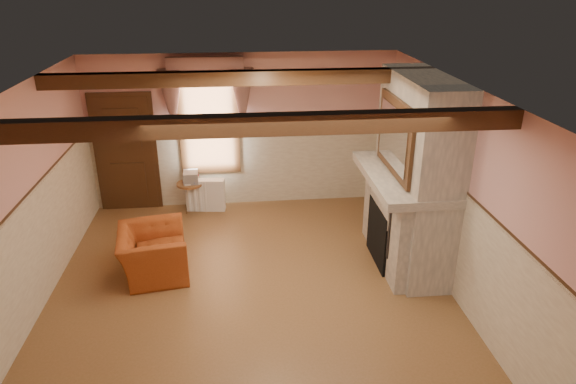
{
  "coord_description": "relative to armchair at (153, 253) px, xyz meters",
  "views": [
    {
      "loc": [
        -0.1,
        -6.02,
        4.06
      ],
      "look_at": [
        0.6,
        0.8,
        1.11
      ],
      "focal_mm": 32.0,
      "sensor_mm": 36.0,
      "label": 1
    }
  ],
  "objects": [
    {
      "name": "wall_front",
      "position": [
        1.38,
        -3.57,
        1.05
      ],
      "size": [
        5.5,
        0.02,
        2.8
      ],
      "primitive_type": "cube",
      "color": "#DB9C97",
      "rests_on": "floor"
    },
    {
      "name": "wall_right",
      "position": [
        4.13,
        -0.57,
        1.05
      ],
      "size": [
        0.02,
        6.0,
        2.8
      ],
      "primitive_type": "cube",
      "color": "#DB9C97",
      "rests_on": "floor"
    },
    {
      "name": "armchair",
      "position": [
        0.0,
        0.0,
        0.0
      ],
      "size": [
        1.08,
        1.19,
        0.69
      ],
      "primitive_type": "imported",
      "rotation": [
        0.0,
        0.0,
        1.72
      ],
      "color": "#994219",
      "rests_on": "floor"
    },
    {
      "name": "overmantel_mirror",
      "position": [
        3.44,
        0.03,
        1.62
      ],
      "size": [
        0.06,
        1.44,
        1.04
      ],
      "primitive_type": "cube",
      "color": "silver",
      "rests_on": "fireplace"
    },
    {
      "name": "wall_left",
      "position": [
        -1.37,
        -0.57,
        1.05
      ],
      "size": [
        0.02,
        6.0,
        2.8
      ],
      "primitive_type": "cube",
      "color": "#DB9C97",
      "rests_on": "floor"
    },
    {
      "name": "bowl",
      "position": [
        3.62,
        0.25,
        1.11
      ],
      "size": [
        0.32,
        0.32,
        0.08
      ],
      "primitive_type": "imported",
      "color": "brown",
      "rests_on": "mantel"
    },
    {
      "name": "wall_back",
      "position": [
        1.38,
        2.43,
        1.05
      ],
      "size": [
        5.5,
        0.02,
        2.8
      ],
      "primitive_type": "cube",
      "color": "#DB9C97",
      "rests_on": "floor"
    },
    {
      "name": "radiator",
      "position": [
        0.65,
        2.13,
        -0.05
      ],
      "size": [
        0.72,
        0.26,
        0.6
      ],
      "primitive_type": "cube",
      "rotation": [
        0.0,
        0.0,
        -0.11
      ],
      "color": "white",
      "rests_on": "floor"
    },
    {
      "name": "chair_rail",
      "position": [
        1.38,
        -0.57,
        1.15
      ],
      "size": [
        5.5,
        6.0,
        0.08
      ],
      "primitive_type": null,
      "color": "black",
      "rests_on": "wainscot"
    },
    {
      "name": "ceiling",
      "position": [
        1.38,
        -0.57,
        2.45
      ],
      "size": [
        5.5,
        6.0,
        0.01
      ],
      "primitive_type": "cube",
      "color": "silver",
      "rests_on": "wall_back"
    },
    {
      "name": "door",
      "position": [
        -0.72,
        2.37,
        0.7
      ],
      "size": [
        1.1,
        0.1,
        2.1
      ],
      "primitive_type": "cube",
      "color": "black",
      "rests_on": "floor"
    },
    {
      "name": "jar_yellow",
      "position": [
        3.62,
        -0.3,
        1.13
      ],
      "size": [
        0.06,
        0.06,
        0.12
      ],
      "primitive_type": "cylinder",
      "color": "yellow",
      "rests_on": "mantel"
    },
    {
      "name": "window",
      "position": [
        0.78,
        2.4,
        1.3
      ],
      "size": [
        1.06,
        0.08,
        2.02
      ],
      "primitive_type": "cube",
      "color": "white",
      "rests_on": "wall_back"
    },
    {
      "name": "firebox",
      "position": [
        3.38,
        0.03,
        0.1
      ],
      "size": [
        0.2,
        0.95,
        0.9
      ],
      "primitive_type": "cube",
      "color": "black",
      "rests_on": "floor"
    },
    {
      "name": "candle_red",
      "position": [
        3.62,
        -0.54,
        1.15
      ],
      "size": [
        0.06,
        0.06,
        0.16
      ],
      "primitive_type": "cylinder",
      "color": "#B11523",
      "rests_on": "mantel"
    },
    {
      "name": "oil_lamp",
      "position": [
        3.62,
        0.7,
        1.21
      ],
      "size": [
        0.11,
        0.11,
        0.28
      ],
      "primitive_type": "cylinder",
      "color": "orange",
      "rests_on": "mantel"
    },
    {
      "name": "side_table",
      "position": [
        0.38,
        2.13,
        -0.07
      ],
      "size": [
        0.56,
        0.56,
        0.55
      ],
      "primitive_type": "cylinder",
      "rotation": [
        0.0,
        0.0,
        0.21
      ],
      "color": "brown",
      "rests_on": "floor"
    },
    {
      "name": "ceiling_beam_back",
      "position": [
        1.38,
        0.63,
        2.35
      ],
      "size": [
        5.5,
        0.18,
        0.2
      ],
      "primitive_type": "cube",
      "color": "black",
      "rests_on": "ceiling"
    },
    {
      "name": "wainscot",
      "position": [
        1.38,
        -0.57,
        0.4
      ],
      "size": [
        5.5,
        6.0,
        1.5
      ],
      "primitive_type": null,
      "color": "beige",
      "rests_on": "floor"
    },
    {
      "name": "floor",
      "position": [
        1.38,
        -0.57,
        -0.35
      ],
      "size": [
        5.5,
        6.0,
        0.01
      ],
      "primitive_type": "cube",
      "color": "brown",
      "rests_on": "ground"
    },
    {
      "name": "mantel_clock",
      "position": [
        3.62,
        0.67,
        1.17
      ],
      "size": [
        0.14,
        0.24,
        0.2
      ],
      "primitive_type": "cube",
      "color": "black",
      "rests_on": "mantel"
    },
    {
      "name": "window_drapes",
      "position": [
        0.78,
        2.31,
        1.9
      ],
      "size": [
        1.3,
        0.14,
        1.4
      ],
      "primitive_type": "cube",
      "color": "gray",
      "rests_on": "wall_back"
    },
    {
      "name": "mantel",
      "position": [
        3.62,
        0.03,
        1.01
      ],
      "size": [
        1.05,
        2.05,
        0.12
      ],
      "primitive_type": "cube",
      "color": "gray",
      "rests_on": "fireplace"
    },
    {
      "name": "fireplace",
      "position": [
        3.8,
        0.03,
        1.05
      ],
      "size": [
        0.85,
        2.0,
        2.8
      ],
      "primitive_type": "cube",
      "color": "gray",
      "rests_on": "floor"
    },
    {
      "name": "book_stack",
      "position": [
        0.41,
        2.16,
        0.3
      ],
      "size": [
        0.28,
        0.33,
        0.2
      ],
      "primitive_type": "cube",
      "rotation": [
        0.0,
        0.0,
        0.05
      ],
      "color": "#B7AD8C",
      "rests_on": "side_table"
    },
    {
      "name": "ceiling_beam_front",
      "position": [
        1.38,
        -1.77,
        2.35
      ],
      "size": [
        5.5,
        0.18,
        0.2
      ],
      "primitive_type": "cube",
      "color": "black",
      "rests_on": "ceiling"
    }
  ]
}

